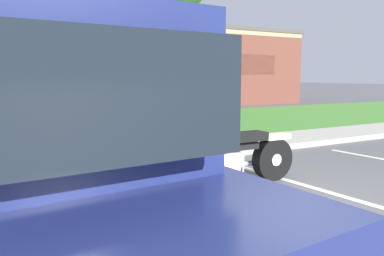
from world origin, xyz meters
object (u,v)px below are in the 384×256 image
object	(u,v)px
rider_person	(181,123)
brick_building	(50,66)
hedge_center_left	(70,100)
motorcycle	(233,152)
handbag	(184,205)

from	to	relation	value
rider_person	brick_building	bearing A→B (deg)	85.71
rider_person	hedge_center_left	xyz separation A→B (m)	(0.98, 11.02, -0.36)
rider_person	hedge_center_left	bearing A→B (deg)	84.94
hedge_center_left	brick_building	bearing A→B (deg)	87.09
rider_person	brick_building	distance (m)	17.26
motorcycle	brick_building	xyz separation A→B (m)	(0.26, 16.79, 1.60)
handbag	brick_building	bearing A→B (deg)	85.27
rider_person	brick_building	size ratio (longest dim) A/B	0.06
rider_person	handbag	world-z (taller)	rider_person
hedge_center_left	brick_building	size ratio (longest dim) A/B	0.11
motorcycle	brick_building	size ratio (longest dim) A/B	0.08
handbag	brick_building	xyz separation A→B (m)	(1.45, 17.55, 1.95)
motorcycle	rider_person	world-z (taller)	rider_person
rider_person	motorcycle	bearing A→B (deg)	20.39
hedge_center_left	brick_building	world-z (taller)	brick_building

